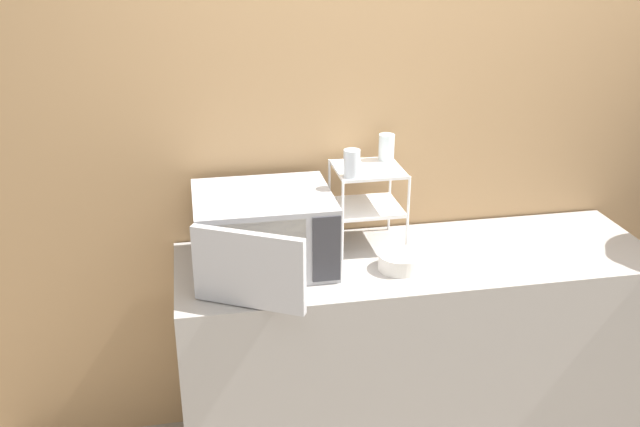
# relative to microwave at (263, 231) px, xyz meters

# --- Properties ---
(wall_back) EXTENTS (8.00, 0.06, 2.60)m
(wall_back) POSITION_rel_microwave_xyz_m (0.60, 0.31, 0.26)
(wall_back) COLOR tan
(wall_back) RESTS_ON ground_plane
(counter) EXTENTS (1.87, 0.60, 0.90)m
(counter) POSITION_rel_microwave_xyz_m (0.60, -0.03, -0.59)
(counter) COLOR #9E9993
(counter) RESTS_ON ground_plane
(microwave) EXTENTS (0.52, 0.64, 0.28)m
(microwave) POSITION_rel_microwave_xyz_m (0.00, 0.00, 0.00)
(microwave) COLOR #ADADB2
(microwave) RESTS_ON counter
(dish_rack) EXTENTS (0.27, 0.26, 0.33)m
(dish_rack) POSITION_rel_microwave_xyz_m (0.43, 0.11, 0.09)
(dish_rack) COLOR white
(dish_rack) RESTS_ON counter
(glass_front_left) EXTENTS (0.06, 0.06, 0.10)m
(glass_front_left) POSITION_rel_microwave_xyz_m (0.34, 0.02, 0.24)
(glass_front_left) COLOR silver
(glass_front_left) RESTS_ON dish_rack
(glass_back_right) EXTENTS (0.06, 0.06, 0.10)m
(glass_back_right) POSITION_rel_microwave_xyz_m (0.52, 0.19, 0.24)
(glass_back_right) COLOR silver
(glass_back_right) RESTS_ON dish_rack
(bowl) EXTENTS (0.16, 0.16, 0.06)m
(bowl) POSITION_rel_microwave_xyz_m (0.50, -0.12, -0.11)
(bowl) COLOR silver
(bowl) RESTS_ON counter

